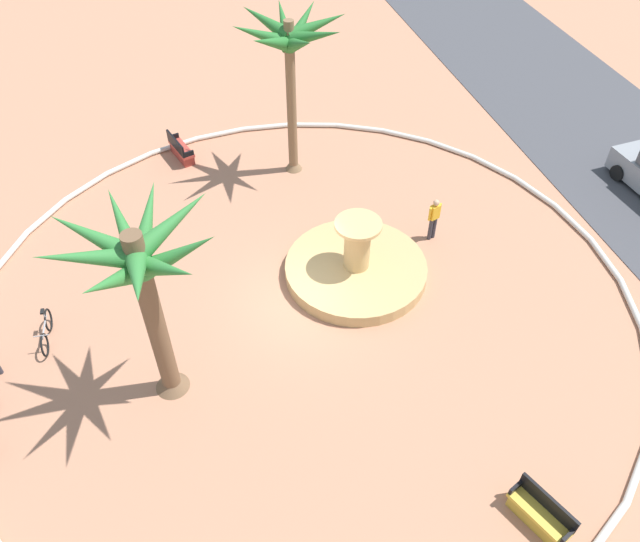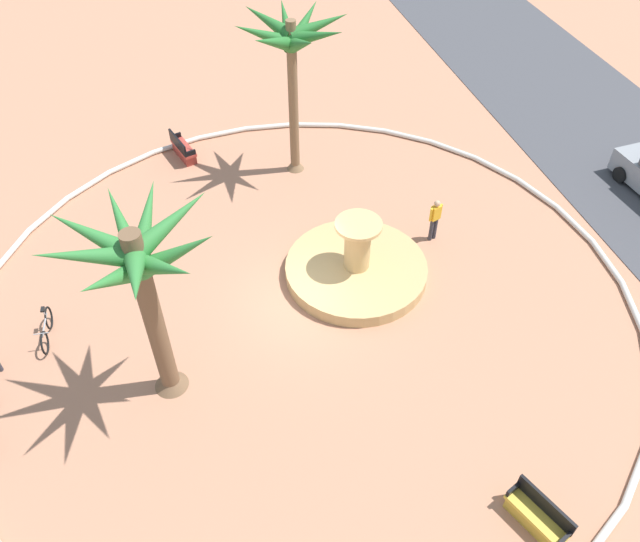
# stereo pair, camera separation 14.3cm
# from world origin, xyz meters

# --- Properties ---
(ground_plane) EXTENTS (80.00, 80.00, 0.00)m
(ground_plane) POSITION_xyz_m (0.00, 0.00, 0.00)
(ground_plane) COLOR tan
(plaza_curb) EXTENTS (21.30, 21.30, 0.20)m
(plaza_curb) POSITION_xyz_m (0.00, 0.00, 0.10)
(plaza_curb) COLOR silver
(plaza_curb) RESTS_ON ground
(fountain) EXTENTS (4.75, 4.75, 2.25)m
(fountain) POSITION_xyz_m (-0.72, 1.99, 0.32)
(fountain) COLOR tan
(fountain) RESTS_ON ground
(palm_tree_near_fountain) EXTENTS (4.27, 4.23, 6.02)m
(palm_tree_near_fountain) POSITION_xyz_m (2.19, -4.45, 4.58)
(palm_tree_near_fountain) COLOR brown
(palm_tree_near_fountain) RESTS_ON ground
(palm_tree_by_curb) EXTENTS (4.03, 4.16, 6.36)m
(palm_tree_by_curb) POSITION_xyz_m (-7.22, 1.48, 5.15)
(palm_tree_by_curb) COLOR brown
(palm_tree_by_curb) RESTS_ON ground
(bench_east) EXTENTS (1.68, 0.94, 1.00)m
(bench_east) POSITION_xyz_m (-9.21, -2.81, 0.35)
(bench_east) COLOR #B73D33
(bench_east) RESTS_ON ground
(bench_west) EXTENTS (1.67, 1.07, 1.00)m
(bench_west) POSITION_xyz_m (8.53, 3.55, 0.35)
(bench_west) COLOR gold
(bench_west) RESTS_ON ground
(bicycle_red_frame) EXTENTS (1.72, 0.44, 0.94)m
(bicycle_red_frame) POSITION_xyz_m (-0.56, -7.89, 0.38)
(bicycle_red_frame) COLOR black
(bicycle_red_frame) RESTS_ON ground
(person_cyclist_photo) EXTENTS (0.30, 0.51, 1.70)m
(person_cyclist_photo) POSITION_xyz_m (-1.75, 5.16, 0.96)
(person_cyclist_photo) COLOR #33333D
(person_cyclist_photo) RESTS_ON ground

